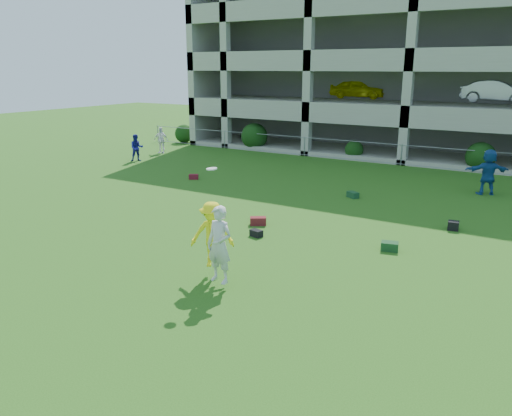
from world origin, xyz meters
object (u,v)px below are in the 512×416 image
Objects in this scene: frisbee_contest at (215,238)px; bystander_a at (137,148)px; bystander_d at (488,172)px; parking_garage at (443,57)px; crate_d at (453,226)px; bystander_b at (161,140)px.

bystander_a is at bearing 140.35° from frisbee_contest.
frisbee_contest is (13.86, -11.48, 0.36)m from bystander_a.
parking_garage reaches higher than bystander_d.
parking_garage is at bearing 90.48° from frisbee_contest.
bystander_d is 0.72× the size of frisbee_contest.
frisbee_contest is at bearing -120.91° from crate_d.
crate_d is (18.36, -3.96, -0.63)m from bystander_a.
bystander_d is at bearing -69.59° from parking_garage.
bystander_a is 2.97m from bystander_b.
parking_garage is at bearing 103.75° from crate_d.
bystander_b reaches higher than crate_d.
bystander_b is at bearing 160.22° from crate_d.
frisbee_contest reaches higher than crate_d.
crate_d is 0.01× the size of parking_garage.
bystander_b is at bearing -138.96° from parking_garage.
parking_garage is at bearing 27.55° from bystander_b.
bystander_d is at bearing 87.44° from crate_d.
bystander_b is 19.35m from bystander_d.
bystander_d reaches higher than bystander_a.
frisbee_contest is at bearing -88.10° from bystander_a.
bystander_a is 4.48× the size of crate_d.
bystander_b is at bearing 55.12° from bystander_a.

